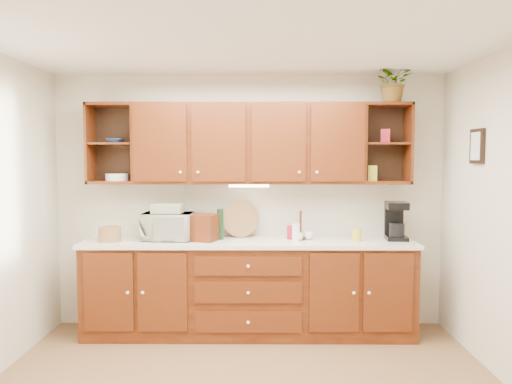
{
  "coord_description": "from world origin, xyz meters",
  "views": [
    {
      "loc": [
        0.1,
        -3.42,
        1.76
      ],
      "look_at": [
        0.07,
        1.15,
        1.44
      ],
      "focal_mm": 35.0,
      "sensor_mm": 36.0,
      "label": 1
    }
  ],
  "objects_px": {
    "coffee_maker": "(396,221)",
    "potted_plant": "(394,82)",
    "microwave": "(168,226)",
    "bread_box": "(198,227)"
  },
  "relations": [
    {
      "from": "coffee_maker",
      "to": "potted_plant",
      "type": "height_order",
      "value": "potted_plant"
    },
    {
      "from": "microwave",
      "to": "coffee_maker",
      "type": "xyz_separation_m",
      "value": [
        2.26,
        0.04,
        0.05
      ]
    },
    {
      "from": "coffee_maker",
      "to": "potted_plant",
      "type": "distance_m",
      "value": 1.37
    },
    {
      "from": "microwave",
      "to": "potted_plant",
      "type": "xyz_separation_m",
      "value": [
        2.22,
        0.07,
        1.41
      ]
    },
    {
      "from": "potted_plant",
      "to": "bread_box",
      "type": "bearing_deg",
      "value": -177.06
    },
    {
      "from": "bread_box",
      "to": "coffee_maker",
      "type": "distance_m",
      "value": 1.96
    },
    {
      "from": "bread_box",
      "to": "coffee_maker",
      "type": "bearing_deg",
      "value": 21.36
    },
    {
      "from": "coffee_maker",
      "to": "potted_plant",
      "type": "bearing_deg",
      "value": 145.71
    },
    {
      "from": "bread_box",
      "to": "potted_plant",
      "type": "height_order",
      "value": "potted_plant"
    },
    {
      "from": "coffee_maker",
      "to": "potted_plant",
      "type": "xyz_separation_m",
      "value": [
        -0.04,
        0.03,
        1.37
      ]
    }
  ]
}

